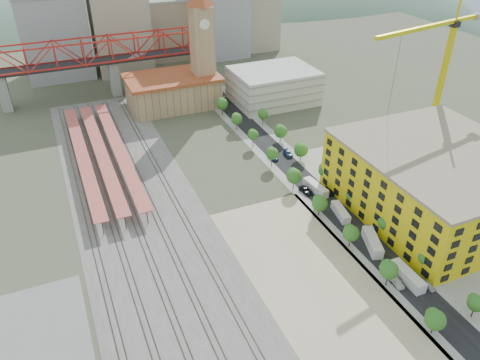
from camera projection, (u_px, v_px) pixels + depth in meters
name	position (u px, v px, depth m)	size (l,w,h in m)	color
ground	(270.00, 205.00, 137.00)	(400.00, 400.00, 0.00)	#474C38
ballast_strip	(135.00, 201.00, 138.63)	(36.00, 165.00, 0.06)	#605E59
dirt_lot	(313.00, 279.00, 111.12)	(28.00, 67.00, 0.06)	tan
street_asphalt	(293.00, 170.00, 153.99)	(12.00, 170.00, 0.06)	black
sidewalk_west	(278.00, 173.00, 152.16)	(3.00, 170.00, 0.04)	gray
sidewalk_east	(308.00, 166.00, 155.82)	(3.00, 170.00, 0.04)	gray
construction_pad	(438.00, 206.00, 136.38)	(50.00, 90.00, 0.06)	gray
rail_tracks	(129.00, 202.00, 137.97)	(26.56, 160.00, 0.18)	#382B23
platform_canopies	(101.00, 152.00, 156.28)	(16.00, 80.00, 4.12)	#BC484B
station_hall	(173.00, 91.00, 195.65)	(38.00, 24.00, 13.10)	tan
clock_tower	(202.00, 36.00, 186.69)	(12.00, 12.00, 52.00)	tan
parking_garage	(273.00, 86.00, 199.77)	(34.00, 26.00, 14.00)	silver
truss_bridge	(111.00, 52.00, 200.42)	(94.00, 9.60, 25.60)	gray
construction_building	(438.00, 181.00, 130.39)	(44.60, 50.60, 18.80)	yellow
warehouse	(32.00, 354.00, 90.35)	(22.00, 32.00, 5.00)	gray
street_trees	(309.00, 185.00, 146.22)	(15.40, 124.40, 8.00)	#275A1B
skyline	(161.00, 17.00, 238.18)	(133.00, 46.00, 60.00)	#9EA0A3
distant_hills	(179.00, 107.00, 396.84)	(647.00, 264.00, 227.00)	#4C6B59
tower_crane	(440.00, 62.00, 148.79)	(47.81, 11.01, 51.67)	#D5C60D
site_trailer_a	(407.00, 276.00, 109.93)	(2.67, 10.14, 2.77)	silver
site_trailer_b	(372.00, 242.00, 120.36)	(2.73, 10.38, 2.84)	silver
site_trailer_c	(341.00, 212.00, 131.84)	(2.33, 8.85, 2.42)	silver
site_trailer_d	(316.00, 188.00, 142.35)	(2.56, 9.74, 2.67)	silver
car_0	(397.00, 282.00, 109.18)	(1.84, 4.57, 1.56)	silver
car_1	(387.00, 272.00, 112.00)	(1.67, 4.80, 1.58)	gray
car_2	(306.00, 190.00, 142.23)	(2.35, 5.10, 1.42)	black
car_3	(273.00, 158.00, 159.50)	(1.84, 4.52, 1.31)	navy
car_4	(428.00, 286.00, 108.32)	(1.60, 3.99, 1.36)	#BBBBBB
car_5	(370.00, 231.00, 125.46)	(1.63, 4.67, 1.54)	#96979B
car_6	(328.00, 191.00, 141.82)	(2.30, 4.99, 1.39)	black
car_7	(288.00, 153.00, 161.89)	(2.17, 5.33, 1.55)	navy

